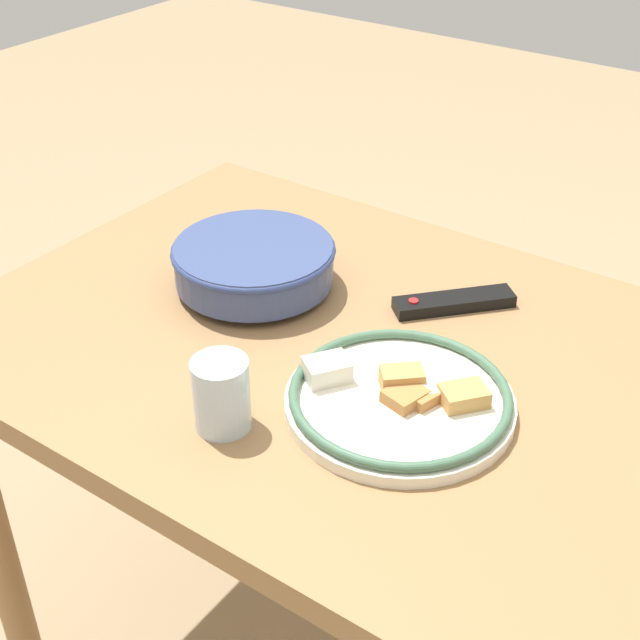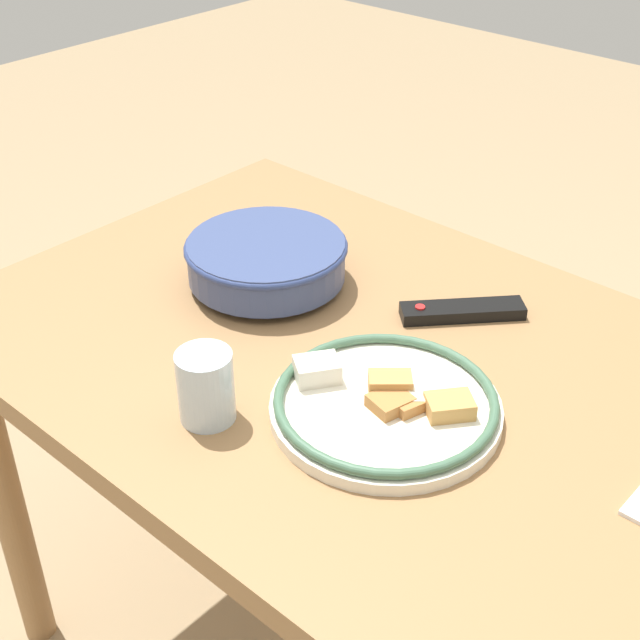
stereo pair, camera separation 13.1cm
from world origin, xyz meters
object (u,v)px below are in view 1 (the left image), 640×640
food_plate (400,398)px  tv_remote (454,302)px  noodle_bowl (254,263)px  drinking_glass (221,394)px

food_plate → tv_remote: 0.27m
noodle_bowl → drinking_glass: drinking_glass is taller
noodle_bowl → tv_remote: (0.30, 0.13, -0.04)m
drinking_glass → food_plate: bearing=43.5°
noodle_bowl → food_plate: bearing=-20.7°
noodle_bowl → food_plate: noodle_bowl is taller
tv_remote → drinking_glass: 0.45m
noodle_bowl → food_plate: size_ratio=0.86×
noodle_bowl → drinking_glass: size_ratio=2.63×
tv_remote → food_plate: bearing=145.0°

